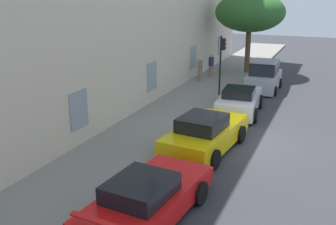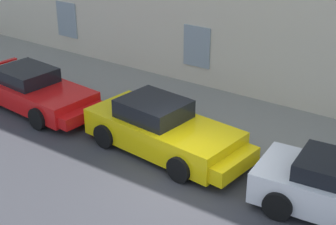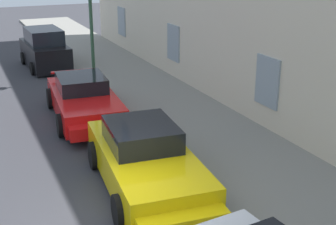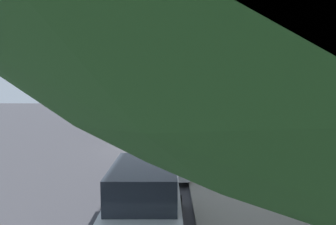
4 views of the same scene
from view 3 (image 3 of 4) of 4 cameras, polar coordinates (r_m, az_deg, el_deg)
The scene contains 4 objects.
sidewalk at distance 11.28m, azimuth 13.80°, elevation -9.07°, with size 60.00×3.69×0.14m, color gray.
sportscar_red_lead at distance 15.49m, azimuth -10.11°, elevation 1.32°, with size 5.07×2.41×1.35m.
sportscar_yellow_flank at distance 10.77m, azimuth -2.47°, elevation -6.46°, with size 5.13×2.49×1.49m.
hatchback_parked at distance 22.82m, azimuth -14.80°, elevation 7.36°, with size 3.87×1.94×1.83m.
Camera 3 is at (7.65, -2.33, 5.35)m, focal length 49.93 mm.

